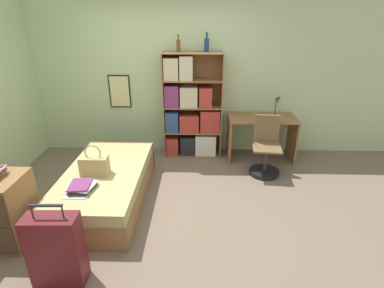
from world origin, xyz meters
The scene contains 12 objects.
ground_plane centered at (0.00, 0.00, 0.00)m, with size 14.00×14.00×0.00m, color #756051.
wall_back centered at (0.00, 1.72, 1.30)m, with size 10.00×0.09×2.60m.
bed centered at (-0.70, 0.02, 0.22)m, with size 1.00×1.89×0.44m.
handbag centered at (-0.78, -0.07, 0.56)m, with size 0.34×0.17×0.39m.
book_stack_on_bed centered at (-0.82, -0.46, 0.48)m, with size 0.31×0.36×0.08m.
suitcase centered at (-0.74, -1.32, 0.36)m, with size 0.47×0.22×0.85m.
bookcase centered at (0.36, 1.48, 0.77)m, with size 0.97×0.35×1.75m.
bottle_green centered at (0.18, 1.48, 1.85)m, with size 0.06×0.06×0.26m.
bottle_brown centered at (0.62, 1.52, 1.86)m, with size 0.08×0.08×0.29m.
desk centered at (1.56, 1.37, 0.50)m, with size 1.11×0.59×0.73m.
desk_lamp centered at (1.79, 1.43, 0.98)m, with size 0.15×0.10×0.37m.
desk_chair centered at (1.54, 0.83, 0.29)m, with size 0.46×0.46×0.90m.
Camera 1 is at (0.52, -3.35, 2.28)m, focal length 28.00 mm.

